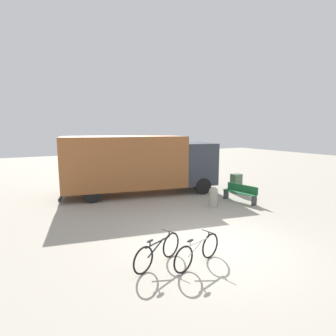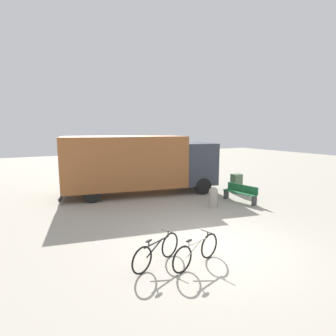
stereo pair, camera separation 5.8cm
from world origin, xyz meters
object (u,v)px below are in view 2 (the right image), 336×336
bicycle_near (157,251)px  park_bench (241,192)px  delivery_truck (139,162)px  bollard_near_bench (213,196)px  bicycle_middle (196,251)px  utility_box (236,183)px

bicycle_near → park_bench: bearing=6.6°
delivery_truck → bicycle_near: 7.57m
delivery_truck → park_bench: size_ratio=4.84×
park_bench → bollard_near_bench: bollard_near_bench is taller
bicycle_middle → utility_box: size_ratio=1.63×
utility_box → bollard_near_bench: bearing=-151.5°
bollard_near_bench → delivery_truck: bearing=117.1°
delivery_truck → utility_box: bearing=-16.1°
bicycle_near → bollard_near_bench: (4.30, 3.31, 0.11)m
delivery_truck → bicycle_near: (-2.37, -7.07, -1.29)m
bicycle_near → bicycle_middle: size_ratio=0.96×
bollard_near_bench → utility_box: bearing=28.5°
delivery_truck → bollard_near_bench: bearing=-51.7°
bicycle_middle → bicycle_near: bearing=135.1°
bicycle_middle → bollard_near_bench: bollard_near_bench is taller
park_bench → bicycle_near: 6.75m
bicycle_near → bollard_near_bench: bearing=14.7°
bicycle_near → utility_box: 8.37m
park_bench → bicycle_near: (-5.88, -3.32, -0.09)m
bollard_near_bench → bicycle_middle: bearing=-132.4°
delivery_truck → bollard_near_bench: size_ratio=9.47×
bicycle_near → bicycle_middle: (0.85, -0.47, 0.00)m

